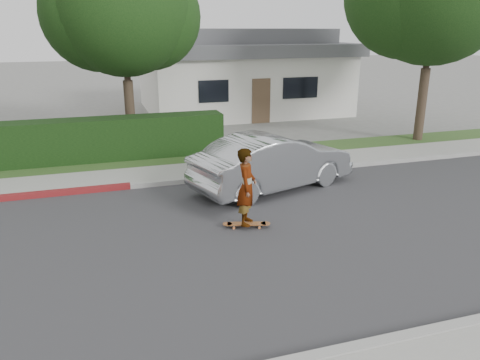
# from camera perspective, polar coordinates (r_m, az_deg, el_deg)

# --- Properties ---
(ground) EXTENTS (120.00, 120.00, 0.00)m
(ground) POSITION_cam_1_polar(r_m,az_deg,el_deg) (9.88, -17.03, -9.06)
(ground) COLOR slate
(ground) RESTS_ON ground
(road) EXTENTS (60.00, 8.00, 0.01)m
(road) POSITION_cam_1_polar(r_m,az_deg,el_deg) (9.88, -17.03, -9.04)
(road) COLOR #2D2D30
(road) RESTS_ON ground
(curb_far) EXTENTS (60.00, 0.20, 0.15)m
(curb_far) POSITION_cam_1_polar(r_m,az_deg,el_deg) (13.65, -17.42, -1.11)
(curb_far) COLOR #9E9E99
(curb_far) RESTS_ON ground
(sidewalk_far) EXTENTS (60.00, 1.60, 0.12)m
(sidewalk_far) POSITION_cam_1_polar(r_m,az_deg,el_deg) (14.51, -17.46, -0.05)
(sidewalk_far) COLOR gray
(sidewalk_far) RESTS_ON ground
(planting_strip) EXTENTS (60.00, 1.60, 0.10)m
(planting_strip) POSITION_cam_1_polar(r_m,az_deg,el_deg) (16.05, -17.54, 1.63)
(planting_strip) COLOR #2D4C1E
(planting_strip) RESTS_ON ground
(tree_center) EXTENTS (5.66, 4.84, 7.44)m
(tree_center) POSITION_cam_1_polar(r_m,az_deg,el_deg) (18.09, -14.21, 19.29)
(tree_center) COLOR #33261C
(tree_center) RESTS_ON ground
(house) EXTENTS (10.60, 8.60, 4.30)m
(house) POSITION_cam_1_polar(r_m,az_deg,el_deg) (26.14, -0.03, 13.14)
(house) COLOR beige
(house) RESTS_ON ground
(skateboard) EXTENTS (1.11, 0.50, 0.10)m
(skateboard) POSITION_cam_1_polar(r_m,az_deg,el_deg) (10.74, 0.80, -5.39)
(skateboard) COLOR orange
(skateboard) RESTS_ON ground
(skateboarder) EXTENTS (0.66, 0.77, 1.77)m
(skateboarder) POSITION_cam_1_polar(r_m,az_deg,el_deg) (10.41, 0.82, -0.84)
(skateboarder) COLOR white
(skateboarder) RESTS_ON skateboard
(car_silver) EXTENTS (5.05, 3.05, 1.57)m
(car_silver) POSITION_cam_1_polar(r_m,az_deg,el_deg) (13.15, 4.04, 2.23)
(car_silver) COLOR #B4B8BC
(car_silver) RESTS_ON ground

